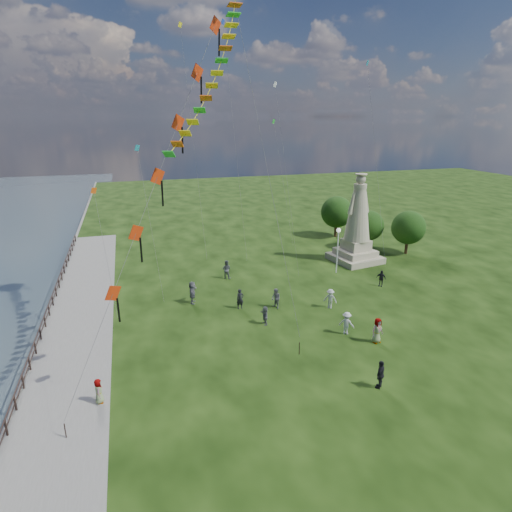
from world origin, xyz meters
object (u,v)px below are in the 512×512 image
object	(u,v)px
person_1	(276,299)
person_10	(99,393)
person_2	(346,323)
person_8	(330,299)
statue	(357,229)
person_4	(377,331)
person_6	(240,299)
person_11	(265,315)
person_5	(192,292)
person_7	(226,269)
lamppost	(338,241)
person_3	(381,374)
person_9	(381,278)

from	to	relation	value
person_1	person_10	distance (m)	16.15
person_2	person_8	bearing A→B (deg)	-60.68
statue	person_4	xyz separation A→B (m)	(-7.49, -16.37, -2.68)
person_6	person_11	bearing A→B (deg)	-73.57
person_5	person_7	world-z (taller)	person_5
person_2	person_6	bearing A→B (deg)	-5.25
lamppost	person_3	xyz separation A→B (m)	(-6.52, -18.31, -2.48)
person_2	person_9	distance (m)	10.58
statue	person_4	bearing A→B (deg)	-124.51
statue	lamppost	size ratio (longest dim) A/B	2.04
person_5	person_10	bearing A→B (deg)	163.80
lamppost	person_9	distance (m)	5.67
person_8	person_3	bearing A→B (deg)	-64.71
person_8	person_10	bearing A→B (deg)	-120.23
statue	person_1	size ratio (longest dim) A/B	5.62
person_1	person_7	size ratio (longest dim) A/B	0.92
person_2	person_4	bearing A→B (deg)	170.14
person_11	person_1	bearing A→B (deg)	147.26
person_1	person_11	distance (m)	3.07
person_3	person_6	bearing A→B (deg)	-108.03
person_8	person_5	bearing A→B (deg)	-165.43
person_8	person_10	xyz separation A→B (m)	(-17.74, -7.65, -0.11)
statue	person_11	bearing A→B (deg)	-150.87
person_3	person_11	xyz separation A→B (m)	(-3.93, 9.61, -0.16)
person_1	person_3	world-z (taller)	person_3
lamppost	person_7	distance (m)	11.44
person_2	person_7	xyz separation A→B (m)	(-5.79, 13.54, 0.07)
person_3	person_7	distance (m)	20.50
person_4	person_6	world-z (taller)	person_4
person_9	person_10	world-z (taller)	person_9
person_4	person_8	world-z (taller)	person_4
person_6	person_8	xyz separation A→B (m)	(7.15, -2.07, -0.01)
person_6	person_10	world-z (taller)	person_6
lamppost	person_10	xyz separation A→B (m)	(-22.13, -15.14, -2.65)
statue	person_7	bearing A→B (deg)	174.28
person_9	person_11	size ratio (longest dim) A/B	1.05
person_3	person_8	bearing A→B (deg)	-140.43
person_8	person_9	bearing A→B (deg)	60.58
person_1	person_5	distance (m)	7.11
person_2	person_6	distance (m)	9.00
person_11	person_7	bearing A→B (deg)	-174.33
person_5	person_10	distance (m)	13.86
person_8	person_10	distance (m)	19.32
person_2	person_6	xyz separation A→B (m)	(-6.29, 6.44, -0.01)
person_6	person_7	world-z (taller)	person_7
person_10	person_3	bearing A→B (deg)	-100.53
person_5	person_9	distance (m)	17.49
person_5	person_9	world-z (taller)	person_5
lamppost	person_8	size ratio (longest dim) A/B	2.81
lamppost	person_7	size ratio (longest dim) A/B	2.53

